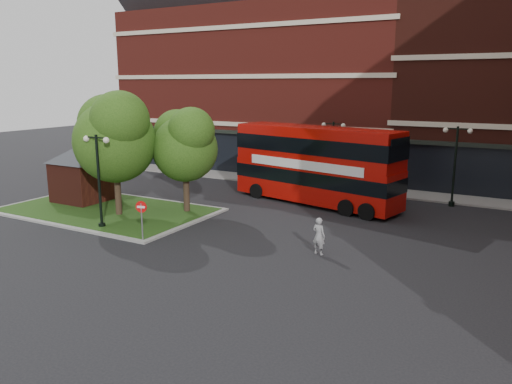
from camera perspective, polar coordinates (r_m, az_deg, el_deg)
The scene contains 15 objects.
ground at distance 24.12m, azimuth -8.34°, elevation -6.08°, with size 120.00×120.00×0.00m, color black.
pavement_far at distance 38.09m, azimuth 6.84°, elevation 0.87°, with size 44.00×3.00×0.12m, color slate.
terrace_far_left at distance 47.52m, azimuth 1.46°, elevation 11.64°, with size 26.00×12.00×14.00m, color maroon.
traffic_island at distance 31.42m, azimuth -16.68°, elevation -2.01°, with size 12.60×7.60×0.15m.
kiosk at distance 33.81m, azimuth -19.28°, elevation 2.70°, with size 6.51×6.51×3.60m.
tree_island_west at distance 29.34m, azimuth -15.91°, elevation 6.44°, with size 5.40×4.71×7.21m.
tree_island_east at distance 29.29m, azimuth -8.18°, elevation 5.69°, with size 4.46×3.90×6.29m.
lamp_island at distance 27.19m, azimuth -17.54°, elevation 1.71°, with size 1.72×0.36×5.00m.
lamp_far_left at distance 35.07m, azimuth 8.74°, elevation 4.42°, with size 1.72×0.36×5.00m.
lamp_far_right at distance 33.19m, azimuth 21.80°, elevation 3.23°, with size 1.72×0.36×5.00m.
bus at distance 31.76m, azimuth 6.80°, elevation 3.65°, with size 11.54×4.98×4.30m.
woman at distance 22.63m, azimuth 7.20°, elevation -5.02°, with size 0.63×0.41×1.71m, color gray.
car_silver at distance 37.85m, azimuth 5.29°, elevation 1.96°, with size 1.87×4.64×1.58m, color #AAADB1.
car_white at distance 34.74m, azimuth 12.03°, elevation 0.60°, with size 1.41×4.04×1.33m, color silver.
no_entry_sign at distance 24.61m, azimuth -12.95°, elevation -2.35°, with size 0.56×0.20×2.05m.
Camera 1 is at (14.04, -18.10, 7.56)m, focal length 35.00 mm.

